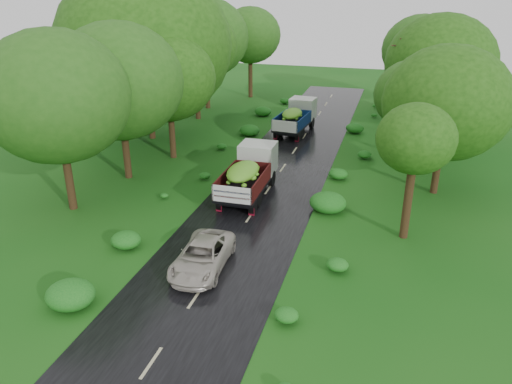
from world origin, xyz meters
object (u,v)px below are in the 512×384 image
at_px(truck_near, 250,171).
at_px(utility_pole, 396,87).
at_px(truck_far, 297,116).
at_px(car, 202,256).

relative_size(truck_near, utility_pole, 0.81).
bearing_deg(truck_far, truck_near, -84.59).
bearing_deg(truck_far, utility_pole, 16.52).
relative_size(truck_near, truck_far, 1.02).
bearing_deg(truck_near, truck_far, 89.66).
xyz_separation_m(truck_near, utility_pole, (7.89, 15.59, 2.55)).
xyz_separation_m(truck_near, car, (0.38, -8.76, -0.86)).
height_order(truck_near, car, truck_near).
bearing_deg(car, truck_near, 89.45).
relative_size(truck_far, utility_pole, 0.80).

